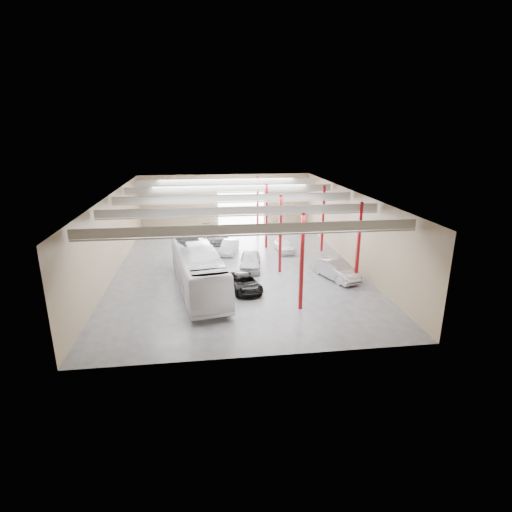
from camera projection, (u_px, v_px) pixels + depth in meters
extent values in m
cube|color=#4F4F54|center=(236.00, 266.00, 37.97)|extent=(22.00, 32.00, 0.01)
cube|color=#A5A4A0|center=(235.00, 193.00, 35.87)|extent=(22.00, 32.00, 0.12)
cube|color=#77644A|center=(226.00, 202.00, 52.05)|extent=(22.00, 0.12, 7.00)
cube|color=#77644A|center=(260.00, 300.00, 21.79)|extent=(22.00, 0.12, 7.00)
cube|color=#77644A|center=(113.00, 235.00, 35.55)|extent=(0.12, 32.00, 7.00)
cube|color=#77644A|center=(350.00, 227.00, 38.29)|extent=(0.12, 32.00, 7.00)
cube|color=white|center=(241.00, 209.00, 52.46)|extent=(6.00, 0.20, 5.00)
cube|color=maroon|center=(302.00, 263.00, 27.94)|extent=(0.25, 0.25, 7.00)
cube|color=maroon|center=(280.00, 235.00, 35.50)|extent=(0.25, 0.25, 7.00)
cube|color=maroon|center=(266.00, 216.00, 43.07)|extent=(0.25, 0.25, 7.00)
cube|color=maroon|center=(258.00, 205.00, 49.69)|extent=(0.25, 0.25, 7.00)
cube|color=maroon|center=(358.00, 245.00, 32.43)|extent=(0.25, 0.25, 7.00)
cube|color=maroon|center=(323.00, 219.00, 41.89)|extent=(0.25, 0.25, 7.00)
cube|color=#ADADA9|center=(251.00, 229.00, 24.66)|extent=(21.60, 0.15, 0.60)
cube|color=#ADADA9|center=(251.00, 235.00, 24.78)|extent=(21.60, 0.10, 0.10)
cube|color=#ADADA9|center=(242.00, 210.00, 30.33)|extent=(21.60, 0.15, 0.60)
cube|color=#ADADA9|center=(242.00, 216.00, 30.45)|extent=(21.60, 0.10, 0.10)
cube|color=#ADADA9|center=(235.00, 198.00, 36.00)|extent=(21.60, 0.15, 0.60)
cube|color=#ADADA9|center=(235.00, 202.00, 36.12)|extent=(21.60, 0.10, 0.10)
cube|color=#ADADA9|center=(231.00, 189.00, 41.68)|extent=(21.60, 0.15, 0.60)
cube|color=#ADADA9|center=(231.00, 192.00, 41.80)|extent=(21.60, 0.10, 0.10)
cube|color=#ADADA9|center=(227.00, 182.00, 47.35)|extent=(21.60, 0.15, 0.60)
cube|color=#ADADA9|center=(227.00, 185.00, 47.47)|extent=(21.60, 0.10, 0.10)
imported|color=white|center=(198.00, 268.00, 32.01)|extent=(4.98, 13.08, 3.56)
imported|color=black|center=(244.00, 283.00, 32.12)|extent=(2.97, 4.93, 1.28)
imported|color=silver|center=(250.00, 260.00, 37.13)|extent=(2.58, 4.97, 1.62)
imported|color=silver|center=(229.00, 247.00, 41.88)|extent=(2.48, 4.36, 1.36)
imported|color=slate|center=(215.00, 234.00, 46.59)|extent=(3.22, 5.92, 1.63)
imported|color=#A7A7AC|center=(336.00, 269.00, 34.63)|extent=(3.39, 5.39, 1.68)
imported|color=white|center=(284.00, 245.00, 42.43)|extent=(1.71, 4.03, 1.36)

